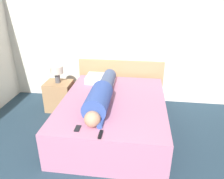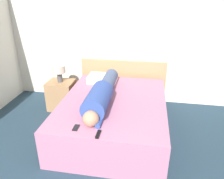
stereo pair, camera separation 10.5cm
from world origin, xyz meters
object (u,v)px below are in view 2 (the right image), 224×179
(table_lamp, at_px, (59,71))
(tv_remote, at_px, (98,134))
(bed, at_px, (114,116))
(pillow_near_headboard, at_px, (102,78))
(person_lying, at_px, (101,95))
(cell_phone, at_px, (76,128))
(nightstand, at_px, (62,95))

(table_lamp, xyz_separation_m, tv_remote, (1.08, -1.50, -0.20))
(bed, xyz_separation_m, tv_remote, (-0.03, -0.91, 0.29))
(table_lamp, bearing_deg, pillow_near_headboard, 9.59)
(person_lying, xyz_separation_m, tv_remote, (0.13, -0.79, -0.13))
(tv_remote, xyz_separation_m, cell_phone, (-0.30, 0.09, -0.01))
(cell_phone, bearing_deg, tv_remote, -17.02)
(bed, xyz_separation_m, person_lying, (-0.16, -0.12, 0.42))
(bed, relative_size, tv_remote, 13.49)
(nightstand, bearing_deg, bed, -27.83)
(bed, bearing_deg, nightstand, 152.17)
(tv_remote, distance_m, cell_phone, 0.32)
(bed, relative_size, person_lying, 1.23)
(pillow_near_headboard, bearing_deg, cell_phone, -90.25)
(bed, xyz_separation_m, nightstand, (-1.11, 0.59, -0.00))
(bed, relative_size, nightstand, 3.65)
(nightstand, bearing_deg, cell_phone, -61.13)
(bed, height_order, nightstand, bed)
(table_lamp, bearing_deg, person_lying, -36.73)
(person_lying, xyz_separation_m, cell_phone, (-0.17, -0.70, -0.13))
(table_lamp, xyz_separation_m, cell_phone, (0.78, -1.41, -0.21))
(table_lamp, bearing_deg, bed, -27.83)
(nightstand, xyz_separation_m, pillow_near_headboard, (0.78, 0.13, 0.34))
(pillow_near_headboard, height_order, cell_phone, pillow_near_headboard)
(bed, height_order, cell_phone, cell_phone)
(table_lamp, distance_m, person_lying, 1.18)
(bed, height_order, pillow_near_headboard, pillow_near_headboard)
(table_lamp, xyz_separation_m, pillow_near_headboard, (0.78, 0.13, -0.15))
(bed, distance_m, tv_remote, 0.96)
(tv_remote, height_order, cell_phone, tv_remote)
(bed, relative_size, cell_phone, 15.57)
(nightstand, bearing_deg, person_lying, -36.73)
(pillow_near_headboard, bearing_deg, bed, -65.37)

